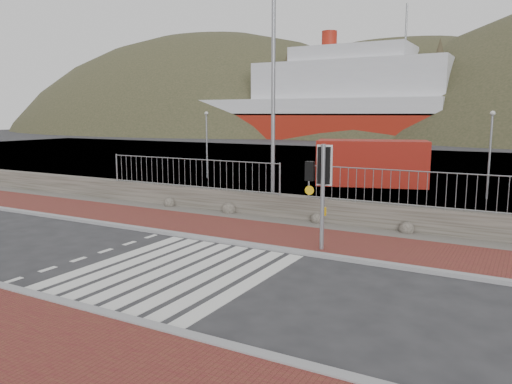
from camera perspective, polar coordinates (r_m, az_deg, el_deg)
The scene contains 14 objects.
ground at distance 13.07m, azimuth -9.09°, elevation -8.92°, with size 220.00×220.00×0.00m, color #28282B.
sidewalk_far at distance 16.69m, azimuth 0.50°, elevation -4.73°, with size 40.00×3.00×0.08m, color brown.
kerb_near at distance 11.00m, azimuth -19.01°, elevation -12.53°, with size 40.00×0.25×0.12m, color gray.
kerb_far at distance 15.42m, azimuth -2.18°, elevation -5.84°, with size 40.00×0.25×0.12m, color gray.
zebra_crossing at distance 13.07m, azimuth -9.10°, elevation -8.90°, with size 4.62×5.60×0.01m.
gravel_strip at distance 18.42m, azimuth 3.48°, elevation -3.47°, with size 40.00×1.50×0.06m, color #59544C.
stone_wall at distance 19.05m, azimuth 4.53°, elevation -1.78°, with size 40.00×0.60×0.90m, color #49463C.
railing at distance 18.71m, azimuth 4.39°, elevation 2.27°, with size 18.07×0.07×1.22m.
quay at distance 38.64m, azimuth 17.35°, elevation 2.62°, with size 120.00×40.00×0.50m, color #4C4C4F.
water at distance 73.16m, azimuth 23.03°, elevation 5.11°, with size 220.00×50.00×0.05m, color #3F4C54.
ferry at distance 84.14m, azimuth 6.51°, elevation 9.82°, with size 50.00×16.00×20.00m.
traffic_signal_far at distance 14.35m, azimuth 7.50°, elevation 2.06°, with size 0.76×0.32×3.13m.
streetlight at distance 20.04m, azimuth 2.43°, elevation 12.29°, with size 1.92×0.63×9.17m.
shipping_container at distance 28.83m, azimuth 13.07°, elevation 3.28°, with size 6.03×2.51×2.51m, color maroon.
Camera 1 is at (7.75, -9.74, 3.98)m, focal length 35.00 mm.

